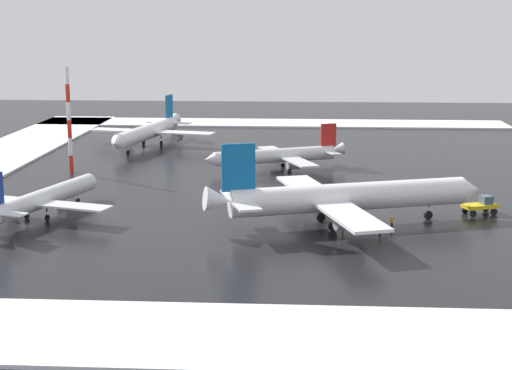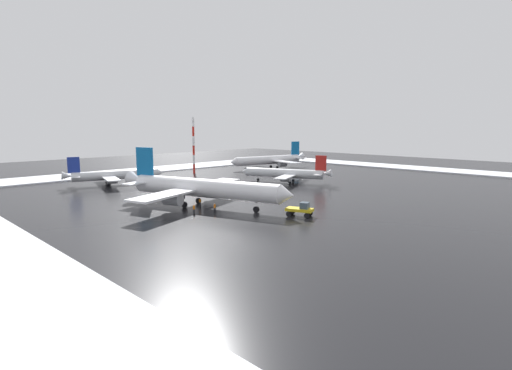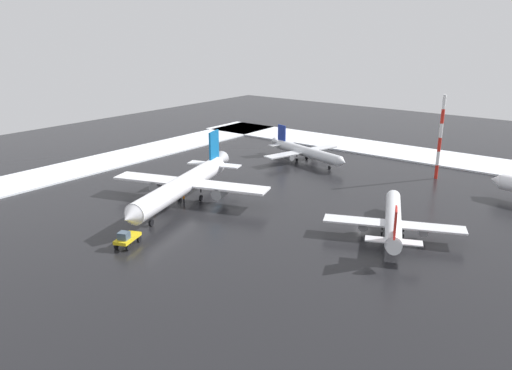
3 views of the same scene
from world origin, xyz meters
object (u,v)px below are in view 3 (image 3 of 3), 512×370
object	(u,v)px
pushback_tug	(127,238)
ground_crew_mid_apron	(150,199)
ground_crew_beside_wing	(154,205)
antenna_mast	(440,138)
airplane_parked_starboard	(393,219)
airplane_parked_portside	(184,185)
airplane_far_rear	(306,152)
ground_crew_by_nose_gear	(184,198)

from	to	relation	value
pushback_tug	ground_crew_mid_apron	world-z (taller)	pushback_tug
ground_crew_beside_wing	antenna_mast	size ratio (longest dim) A/B	0.09
airplane_parked_starboard	ground_crew_beside_wing	distance (m)	41.41
airplane_parked_portside	airplane_parked_starboard	xyz separation A→B (m)	(-36.75, -9.57, -1.13)
airplane_far_rear	ground_crew_by_nose_gear	world-z (taller)	airplane_far_rear
pushback_tug	ground_crew_beside_wing	bearing A→B (deg)	-167.18
airplane_parked_portside	pushback_tug	xyz separation A→B (m)	(-6.89, 18.96, -2.39)
ground_crew_by_nose_gear	antenna_mast	bearing A→B (deg)	-26.73
ground_crew_beside_wing	ground_crew_mid_apron	size ratio (longest dim) A/B	1.00
airplane_far_rear	ground_crew_mid_apron	distance (m)	44.52
airplane_parked_portside	airplane_parked_starboard	world-z (taller)	airplane_parked_portside
pushback_tug	antenna_mast	size ratio (longest dim) A/B	0.28
airplane_far_rear	pushback_tug	bearing A→B (deg)	-68.58
airplane_far_rear	ground_crew_mid_apron	size ratio (longest dim) A/B	14.85
airplane_parked_starboard	antenna_mast	size ratio (longest dim) A/B	1.36
airplane_far_rear	airplane_parked_starboard	xyz separation A→B (m)	(-34.96, 30.17, 0.01)
antenna_mast	ground_crew_by_nose_gear	bearing A→B (deg)	54.32
pushback_tug	antenna_mast	xyz separation A→B (m)	(-25.01, -63.80, 7.82)
airplane_parked_starboard	pushback_tug	xyz separation A→B (m)	(29.86, 28.53, -1.27)
airplane_parked_portside	ground_crew_by_nose_gear	xyz separation A→B (m)	(0.26, -0.05, -2.71)
airplane_far_rear	pushback_tug	xyz separation A→B (m)	(-5.10, 58.69, -1.26)
ground_crew_mid_apron	airplane_parked_portside	bearing A→B (deg)	-65.12
airplane_parked_portside	ground_crew_mid_apron	world-z (taller)	airplane_parked_portside
airplane_far_rear	ground_crew_mid_apron	xyz separation A→B (m)	(6.70, 43.99, -1.57)
airplane_far_rear	antenna_mast	world-z (taller)	antenna_mast
airplane_parked_portside	pushback_tug	world-z (taller)	airplane_parked_portside
ground_crew_beside_wing	antenna_mast	bearing A→B (deg)	-161.19
airplane_parked_starboard	ground_crew_mid_apron	world-z (taller)	airplane_parked_starboard
airplane_far_rear	airplane_parked_starboard	bearing A→B (deg)	-24.34
airplane_parked_starboard	airplane_parked_portside	bearing A→B (deg)	81.80
airplane_far_rear	antenna_mast	distance (m)	31.24
airplane_parked_portside	airplane_far_rear	world-z (taller)	airplane_parked_portside
ground_crew_by_nose_gear	ground_crew_mid_apron	size ratio (longest dim) A/B	1.00
airplane_far_rear	ground_crew_mid_apron	world-z (taller)	airplane_far_rear
pushback_tug	ground_crew_mid_apron	size ratio (longest dim) A/B	2.97
ground_crew_by_nose_gear	antenna_mast	world-z (taller)	antenna_mast
airplane_parked_portside	airplane_far_rear	distance (m)	39.79
pushback_tug	antenna_mast	world-z (taller)	antenna_mast
ground_crew_by_nose_gear	airplane_far_rear	bearing A→B (deg)	5.98
ground_crew_mid_apron	ground_crew_beside_wing	bearing A→B (deg)	-134.08
pushback_tug	ground_crew_beside_wing	world-z (taller)	pushback_tug
airplane_parked_starboard	antenna_mast	bearing A→B (deg)	-14.97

